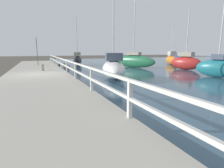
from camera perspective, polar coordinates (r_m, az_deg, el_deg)
ground_plane at (r=13.48m, az=-23.09°, el=1.46°), size 120.00×120.00×0.00m
dock_walkway at (r=13.45m, az=-23.15°, el=2.20°), size 4.30×36.00×0.36m
railing at (r=13.52m, az=-14.65°, el=6.37°), size 0.10×32.50×0.97m
boulder_water_edge at (r=23.75m, az=-15.07°, el=6.19°), size 0.60×0.54×0.45m
boulder_upstream at (r=20.81m, az=-14.47°, el=5.64°), size 0.62×0.56×0.47m
boulder_near_dock at (r=23.71m, az=-16.97°, el=5.95°), size 0.46×0.41×0.34m
mooring_bollard at (r=15.63m, az=-21.74°, el=5.12°), size 0.23×0.23×0.58m
dock_lamp at (r=21.95m, az=-23.38°, el=11.18°), size 0.21×0.21×3.18m
sailboat_teal at (r=15.33m, az=31.22°, el=4.68°), size 1.84×3.29×7.31m
sailboat_green at (r=21.25m, az=7.11°, el=7.55°), size 3.13×5.70×7.54m
sailboat_red at (r=20.20m, az=22.89°, el=6.62°), size 2.06×3.51×6.03m
sailboat_blue at (r=37.75m, az=19.37°, el=8.27°), size 1.92×3.88×6.45m
sailboat_white at (r=12.75m, az=0.49°, el=5.26°), size 2.95×4.89×5.77m
sailboat_black at (r=24.94m, az=-11.19°, el=7.77°), size 2.20×3.60×6.51m
sailboat_orange at (r=27.42m, az=18.76°, el=7.70°), size 2.34×3.75×5.56m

